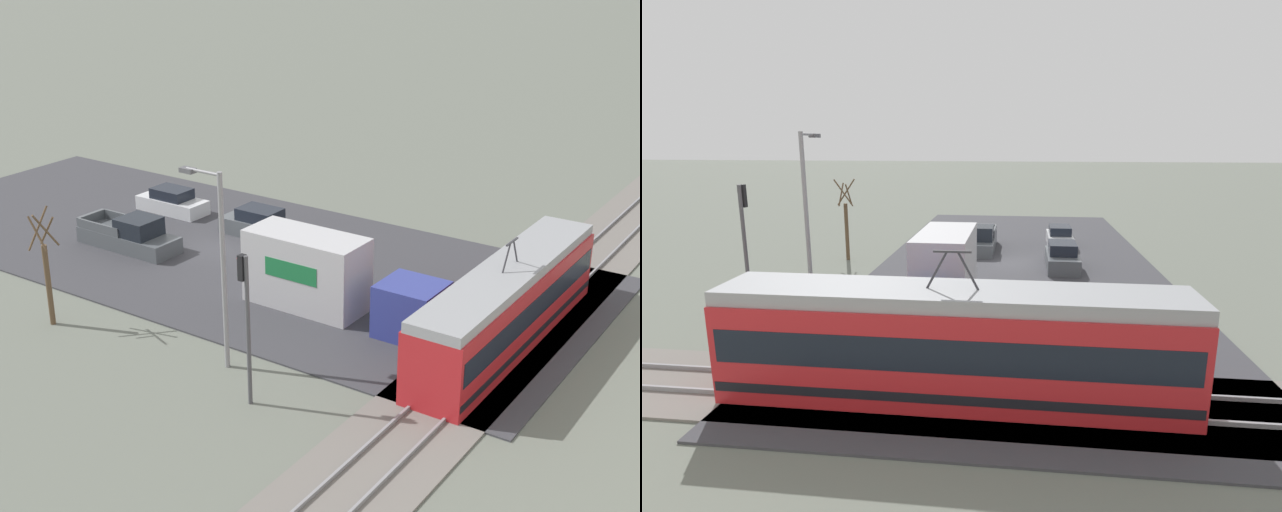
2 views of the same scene
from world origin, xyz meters
TOP-DOWN VIEW (x-y plane):
  - ground_plane at (0.00, 0.00)m, footprint 320.00×320.00m
  - road_surface at (0.00, 0.00)m, footprint 16.88×40.64m
  - rail_bed at (0.00, 17.16)m, footprint 62.46×4.40m
  - light_rail_tram at (1.68, 17.16)m, footprint 13.83×2.55m
  - box_truck at (3.25, 9.49)m, footprint 2.46×9.47m
  - pickup_truck at (2.58, -3.68)m, footprint 2.03×5.86m
  - sedan_car_0 at (-3.10, -5.95)m, footprint 1.77×4.36m
  - sedan_car_1 at (-2.76, 0.88)m, footprint 1.85×4.46m
  - traffic_light_pole at (11.39, 11.26)m, footprint 0.28×0.47m
  - street_tree at (10.99, 0.01)m, footprint 1.24×1.03m
  - street_lamp_near_crossing at (9.69, 8.63)m, footprint 0.36×1.95m

SIDE VIEW (x-z plane):
  - ground_plane at x=0.00m, z-range 0.00..0.00m
  - road_surface at x=0.00m, z-range 0.00..0.08m
  - rail_bed at x=0.00m, z-range -0.06..0.16m
  - sedan_car_0 at x=-3.10m, z-range -0.05..1.40m
  - sedan_car_1 at x=-2.76m, z-range -0.06..1.52m
  - pickup_truck at x=2.58m, z-range -0.14..1.67m
  - box_truck at x=3.25m, z-range -0.05..3.38m
  - light_rail_tram at x=1.68m, z-range -0.54..3.99m
  - street_tree at x=10.99m, z-range -0.24..5.04m
  - traffic_light_pole at x=11.39m, z-range 0.83..6.68m
  - street_lamp_near_crossing at x=9.69m, z-range 0.62..8.67m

